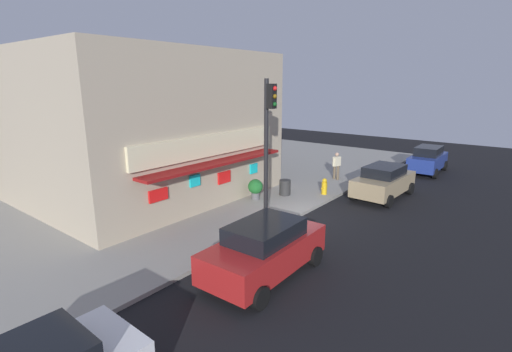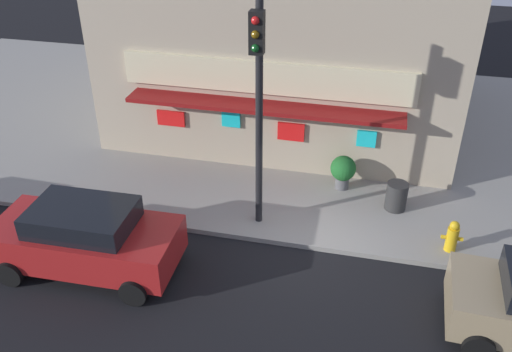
# 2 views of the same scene
# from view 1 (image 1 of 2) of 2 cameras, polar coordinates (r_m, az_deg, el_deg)

# --- Properties ---
(ground_plane) EXTENTS (54.53, 54.53, 0.00)m
(ground_plane) POSITION_cam_1_polar(r_m,az_deg,el_deg) (16.74, 6.65, -6.33)
(ground_plane) COLOR black
(sidewalk) EXTENTS (36.35, 13.53, 0.14)m
(sidewalk) POSITION_cam_1_polar(r_m,az_deg,el_deg) (20.86, -9.34, -2.08)
(sidewalk) COLOR gray
(sidewalk) RESTS_ON ground_plane
(corner_building) EXTENTS (11.14, 10.42, 7.15)m
(corner_building) POSITION_cam_1_polar(r_m,az_deg,el_deg) (20.20, -16.71, 7.54)
(corner_building) COLOR tan
(corner_building) RESTS_ON sidewalk
(traffic_light) EXTENTS (0.32, 0.58, 5.84)m
(traffic_light) POSITION_cam_1_polar(r_m,az_deg,el_deg) (15.01, 1.87, 6.55)
(traffic_light) COLOR black
(traffic_light) RESTS_ON sidewalk
(fire_hydrant) EXTENTS (0.53, 0.29, 0.85)m
(fire_hydrant) POSITION_cam_1_polar(r_m,az_deg,el_deg) (19.75, 10.41, -1.60)
(fire_hydrant) COLOR gold
(fire_hydrant) RESTS_ON sidewalk
(trash_can) EXTENTS (0.58, 0.58, 0.79)m
(trash_can) POSITION_cam_1_polar(r_m,az_deg,el_deg) (19.39, 4.46, -1.75)
(trash_can) COLOR #2D2D2D
(trash_can) RESTS_ON sidewalk
(pedestrian) EXTENTS (0.63, 0.47, 1.64)m
(pedestrian) POSITION_cam_1_polar(r_m,az_deg,el_deg) (22.86, 12.21, 1.74)
(pedestrian) COLOR brown
(pedestrian) RESTS_ON sidewalk
(potted_plant_by_doorway) EXTENTS (0.74, 0.74, 1.02)m
(potted_plant_by_doorway) POSITION_cam_1_polar(r_m,az_deg,el_deg) (18.55, -0.10, -1.80)
(potted_plant_by_doorway) COLOR #59595B
(potted_plant_by_doorway) RESTS_ON sidewalk
(parked_car_red) EXTENTS (4.37, 2.19, 1.73)m
(parked_car_red) POSITION_cam_1_polar(r_m,az_deg,el_deg) (11.61, 1.36, -11.03)
(parked_car_red) COLOR #AD1E1E
(parked_car_red) RESTS_ON ground_plane
(parked_car_tan) EXTENTS (4.28, 2.20, 1.68)m
(parked_car_tan) POSITION_cam_1_polar(r_m,az_deg,el_deg) (20.37, 18.93, -0.74)
(parked_car_tan) COLOR #9E8966
(parked_car_tan) RESTS_ON ground_plane
(parked_car_blue) EXTENTS (4.11, 1.95, 1.75)m
(parked_car_blue) POSITION_cam_1_polar(r_m,az_deg,el_deg) (27.10, 24.78, 2.32)
(parked_car_blue) COLOR navy
(parked_car_blue) RESTS_ON ground_plane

